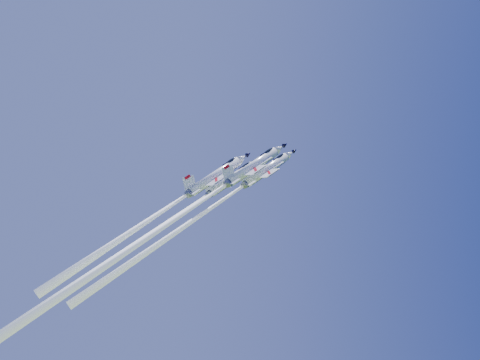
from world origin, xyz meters
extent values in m
cylinder|color=white|center=(7.26, 4.35, 98.58)|extent=(8.79, 5.53, 11.28)
cone|color=white|center=(13.15, 5.01, 102.89)|extent=(3.28, 2.69, 3.29)
cone|color=black|center=(14.52, 5.17, 103.89)|extent=(1.65, 1.36, 1.65)
cone|color=slate|center=(1.82, 3.74, 94.61)|extent=(2.66, 2.37, 2.39)
ellipsoid|color=black|center=(10.68, 4.58, 101.94)|extent=(3.20, 1.65, 2.73)
cube|color=black|center=(9.30, 4.36, 101.24)|extent=(1.13, 0.37, 0.94)
cube|color=white|center=(6.40, 4.31, 97.65)|extent=(5.62, 10.06, 4.20)
cube|color=white|center=(8.97, 5.85, 100.04)|extent=(3.03, 1.61, 2.26)
cube|color=white|center=(9.58, 3.39, 99.59)|extent=(3.03, 1.61, 2.26)
cube|color=white|center=(2.66, 3.85, 95.11)|extent=(2.95, 5.53, 2.22)
cube|color=white|center=(1.98, 3.40, 96.63)|extent=(3.72, 1.23, 3.93)
cube|color=#AC0814|center=(1.47, 3.04, 97.92)|extent=(1.35, 0.45, 1.21)
cube|color=black|center=(7.77, 4.62, 97.83)|extent=(8.51, 1.51, 6.26)
sphere|color=white|center=(1.61, 3.71, 94.46)|extent=(1.11, 0.93, 1.09)
cone|color=white|center=(-16.64, 1.66, 81.14)|extent=(26.88, 14.79, 37.59)
cylinder|color=white|center=(-0.20, 9.20, 97.11)|extent=(9.04, 5.69, 11.61)
cone|color=white|center=(5.86, 9.88, 101.53)|extent=(3.37, 2.77, 3.39)
cone|color=black|center=(7.27, 10.04, 102.56)|extent=(1.70, 1.39, 1.70)
cone|color=slate|center=(-5.80, 8.57, 93.02)|extent=(2.74, 2.44, 2.46)
ellipsoid|color=black|center=(3.32, 9.43, 100.56)|extent=(3.30, 1.70, 2.81)
cube|color=black|center=(1.90, 9.22, 99.84)|extent=(1.16, 0.38, 0.97)
cube|color=white|center=(-1.08, 9.16, 96.15)|extent=(5.79, 10.35, 4.32)
cube|color=white|center=(1.56, 10.75, 98.61)|extent=(3.12, 1.66, 2.32)
cube|color=white|center=(2.19, 8.21, 98.14)|extent=(3.12, 1.66, 2.32)
cube|color=white|center=(-4.93, 8.69, 93.53)|extent=(3.04, 5.69, 2.28)
cube|color=white|center=(-5.63, 8.23, 95.10)|extent=(3.82, 1.27, 4.04)
cube|color=#AC0814|center=(-6.15, 7.86, 96.42)|extent=(1.39, 0.46, 1.24)
cube|color=black|center=(0.33, 9.47, 96.34)|extent=(8.75, 1.56, 6.44)
sphere|color=white|center=(-6.01, 8.55, 92.87)|extent=(1.15, 0.96, 1.12)
cone|color=white|center=(-29.10, 5.95, 76.02)|extent=(33.51, 18.23, 47.16)
cylinder|color=white|center=(1.99, -4.50, 97.13)|extent=(9.21, 5.79, 11.82)
cone|color=white|center=(8.16, -3.81, 101.63)|extent=(3.43, 2.82, 3.45)
cone|color=black|center=(9.60, -3.65, 102.68)|extent=(1.73, 1.42, 1.73)
cone|color=slate|center=(-3.71, -5.15, 92.97)|extent=(2.79, 2.48, 2.51)
ellipsoid|color=black|center=(5.57, -4.27, 100.64)|extent=(3.36, 1.73, 2.86)
cube|color=black|center=(4.12, -4.49, 99.91)|extent=(1.18, 0.38, 0.99)
cube|color=white|center=(1.09, -4.55, 96.15)|extent=(5.89, 10.54, 4.40)
cube|color=white|center=(3.79, -2.93, 98.65)|extent=(3.17, 1.69, 2.36)
cube|color=white|center=(4.42, -5.51, 98.18)|extent=(3.17, 1.69, 2.36)
cube|color=white|center=(-2.82, -5.02, 93.49)|extent=(3.09, 5.79, 2.32)
cube|color=white|center=(-3.54, -5.49, 95.09)|extent=(3.89, 1.29, 4.11)
cube|color=#AC0814|center=(-4.07, -5.87, 96.43)|extent=(1.41, 0.47, 1.27)
cube|color=black|center=(2.53, -4.23, 96.34)|extent=(8.91, 1.58, 6.55)
sphere|color=white|center=(-3.93, -5.17, 92.81)|extent=(1.17, 0.98, 1.14)
cone|color=white|center=(-26.68, -7.73, 76.20)|extent=(33.10, 18.03, 46.53)
cylinder|color=white|center=(-5.50, 1.16, 95.81)|extent=(9.58, 6.02, 12.30)
cone|color=white|center=(0.93, 1.88, 100.50)|extent=(3.57, 2.93, 3.59)
cone|color=black|center=(2.42, 2.05, 101.59)|extent=(1.80, 1.48, 1.80)
cone|color=slate|center=(-11.43, 0.49, 91.48)|extent=(2.90, 2.58, 2.61)
ellipsoid|color=black|center=(-1.76, 1.40, 99.47)|extent=(3.49, 1.80, 2.98)
cube|color=black|center=(-3.27, 1.17, 98.70)|extent=(1.23, 0.40, 1.03)
cube|color=white|center=(-6.43, 1.11, 94.79)|extent=(6.13, 10.97, 4.58)
cube|color=white|center=(-3.62, 2.80, 97.40)|extent=(3.30, 1.76, 2.46)
cube|color=white|center=(-2.96, 0.11, 96.90)|extent=(3.30, 1.76, 2.46)
cube|color=white|center=(-10.50, 0.62, 92.02)|extent=(3.22, 6.03, 2.42)
cube|color=white|center=(-11.24, 0.13, 93.69)|extent=(4.05, 1.34, 4.28)
cube|color=#AC0814|center=(-11.80, -0.27, 95.08)|extent=(1.47, 0.49, 1.32)
cube|color=black|center=(-4.93, 1.45, 94.99)|extent=(9.27, 1.65, 6.82)
sphere|color=white|center=(-11.65, 0.46, 91.32)|extent=(1.21, 1.02, 1.19)
cone|color=white|center=(-26.19, -1.17, 80.71)|extent=(22.05, 12.38, 30.45)
camera|label=1|loc=(-22.59, -114.58, 70.49)|focal=40.00mm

